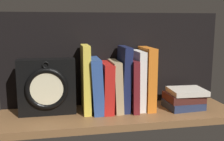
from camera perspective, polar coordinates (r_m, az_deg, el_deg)
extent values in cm
cube|color=brown|center=(99.98, 1.57, -9.54)|extent=(87.08, 25.05, 2.50)
cube|color=black|center=(106.79, 0.23, 2.47)|extent=(87.08, 1.20, 36.36)
cube|color=gold|center=(97.72, -5.61, -1.79)|extent=(2.75, 12.35, 24.61)
cube|color=#2D4C8E|center=(98.63, -3.53, -3.10)|extent=(4.81, 14.76, 19.88)
cube|color=red|center=(99.41, -1.22, -3.49)|extent=(3.97, 14.85, 18.06)
cube|color=tan|center=(99.97, 0.76, -3.22)|extent=(3.57, 14.14, 18.73)
cube|color=#192147|center=(100.08, 2.53, -1.69)|extent=(3.80, 13.05, 23.94)
cube|color=maroon|center=(101.29, 4.11, -2.94)|extent=(2.50, 15.96, 19.11)
cube|color=silver|center=(101.70, 5.64, -2.02)|extent=(2.78, 12.70, 22.19)
cube|color=orange|center=(102.58, 7.44, -1.62)|extent=(3.42, 14.10, 23.35)
cube|color=black|center=(98.08, -13.65, -3.38)|extent=(19.95, 6.03, 19.95)
torus|color=black|center=(94.77, -13.74, -3.85)|extent=(14.72, 1.81, 14.72)
cylinder|color=beige|center=(94.77, -13.74, -3.85)|extent=(11.88, 0.60, 11.88)
cube|color=black|center=(94.28, -12.88, -4.07)|extent=(2.91, 0.30, 0.86)
cube|color=black|center=(93.77, -13.93, -2.56)|extent=(0.68, 0.30, 4.66)
torus|color=black|center=(93.55, -13.95, 1.18)|extent=(2.44, 0.44, 2.44)
cube|color=#232D4C|center=(107.36, 14.92, -7.02)|extent=(14.19, 11.84, 2.76)
cube|color=#471E19|center=(107.10, 15.03, -5.48)|extent=(13.27, 11.45, 2.93)
cube|color=beige|center=(106.74, 15.64, -4.23)|extent=(13.52, 12.05, 1.87)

